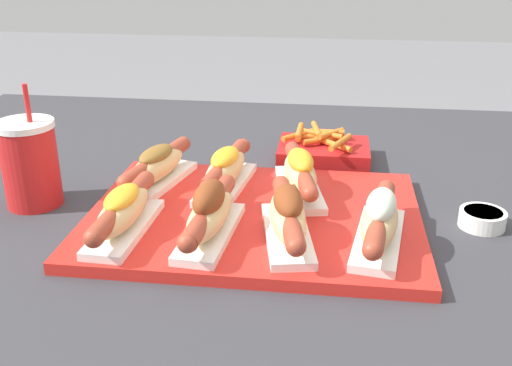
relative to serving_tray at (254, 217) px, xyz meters
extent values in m
cube|color=#333338|center=(-0.06, 0.10, -0.37)|extent=(1.45, 1.18, 0.73)
cube|color=red|center=(0.00, 0.00, 0.00)|extent=(0.50, 0.37, 0.02)
cube|color=white|center=(-0.18, -0.09, 0.01)|extent=(0.07, 0.18, 0.01)
ellipsoid|color=#DBB77A|center=(-0.18, -0.09, 0.04)|extent=(0.05, 0.16, 0.04)
cylinder|color=#9E3D28|center=(-0.18, -0.09, 0.05)|extent=(0.03, 0.20, 0.03)
sphere|color=#9E3D28|center=(-0.18, -0.19, 0.05)|extent=(0.03, 0.03, 0.03)
sphere|color=#9E3D28|center=(-0.17, 0.01, 0.05)|extent=(0.03, 0.03, 0.03)
ellipsoid|color=gold|center=(-0.18, -0.09, 0.06)|extent=(0.04, 0.09, 0.02)
cube|color=white|center=(-0.05, -0.09, 0.01)|extent=(0.07, 0.19, 0.01)
ellipsoid|color=#DBB77A|center=(-0.05, -0.09, 0.04)|extent=(0.06, 0.16, 0.04)
cylinder|color=#9E3D28|center=(-0.05, -0.09, 0.05)|extent=(0.04, 0.20, 0.03)
sphere|color=#9E3D28|center=(-0.06, -0.18, 0.05)|extent=(0.03, 0.03, 0.03)
sphere|color=#9E3D28|center=(-0.04, 0.01, 0.05)|extent=(0.03, 0.03, 0.03)
ellipsoid|color=brown|center=(-0.05, -0.09, 0.07)|extent=(0.05, 0.09, 0.04)
cube|color=white|center=(0.06, -0.08, 0.01)|extent=(0.09, 0.19, 0.01)
ellipsoid|color=#DBB77A|center=(0.06, -0.08, 0.04)|extent=(0.08, 0.17, 0.04)
cylinder|color=#9E3D28|center=(0.06, -0.08, 0.05)|extent=(0.06, 0.20, 0.03)
sphere|color=#9E3D28|center=(0.07, -0.17, 0.05)|extent=(0.03, 0.03, 0.03)
sphere|color=#9E3D28|center=(0.04, 0.02, 0.05)|extent=(0.03, 0.03, 0.03)
ellipsoid|color=brown|center=(0.06, -0.08, 0.07)|extent=(0.06, 0.09, 0.04)
cube|color=white|center=(0.18, -0.08, 0.01)|extent=(0.09, 0.19, 0.01)
ellipsoid|color=#DBB77A|center=(0.18, -0.08, 0.04)|extent=(0.07, 0.17, 0.04)
cylinder|color=#9E3D28|center=(0.18, -0.08, 0.05)|extent=(0.06, 0.20, 0.03)
sphere|color=#9E3D28|center=(0.17, -0.17, 0.05)|extent=(0.03, 0.03, 0.03)
sphere|color=#9E3D28|center=(0.20, 0.02, 0.05)|extent=(0.03, 0.03, 0.03)
ellipsoid|color=silver|center=(0.18, -0.08, 0.07)|extent=(0.05, 0.09, 0.04)
cube|color=white|center=(-0.18, 0.09, 0.01)|extent=(0.10, 0.19, 0.01)
ellipsoid|color=#DBB77A|center=(-0.18, 0.09, 0.04)|extent=(0.08, 0.17, 0.04)
cylinder|color=#9E3D28|center=(-0.18, 0.09, 0.05)|extent=(0.07, 0.20, 0.03)
sphere|color=#9E3D28|center=(-0.20, -0.01, 0.05)|extent=(0.03, 0.03, 0.03)
sphere|color=#9E3D28|center=(-0.15, 0.18, 0.05)|extent=(0.03, 0.03, 0.03)
ellipsoid|color=brown|center=(-0.18, 0.09, 0.06)|extent=(0.06, 0.09, 0.02)
cube|color=white|center=(-0.06, 0.09, 0.01)|extent=(0.08, 0.19, 0.01)
ellipsoid|color=#DBB77A|center=(-0.06, 0.09, 0.04)|extent=(0.07, 0.16, 0.04)
cylinder|color=#9E3D28|center=(-0.06, 0.09, 0.05)|extent=(0.05, 0.20, 0.03)
sphere|color=#9E3D28|center=(-0.07, -0.01, 0.05)|extent=(0.03, 0.03, 0.03)
sphere|color=#9E3D28|center=(-0.04, 0.18, 0.05)|extent=(0.03, 0.03, 0.03)
ellipsoid|color=gold|center=(-0.06, 0.09, 0.06)|extent=(0.05, 0.09, 0.02)
cube|color=white|center=(0.06, 0.08, 0.01)|extent=(0.10, 0.19, 0.01)
ellipsoid|color=#DBB77A|center=(0.06, 0.08, 0.04)|extent=(0.08, 0.17, 0.04)
cylinder|color=#9E3D28|center=(0.06, 0.08, 0.05)|extent=(0.07, 0.20, 0.03)
sphere|color=#9E3D28|center=(0.08, -0.01, 0.05)|extent=(0.03, 0.03, 0.03)
sphere|color=#9E3D28|center=(0.04, 0.18, 0.05)|extent=(0.03, 0.03, 0.03)
ellipsoid|color=gold|center=(0.06, 0.08, 0.07)|extent=(0.06, 0.09, 0.03)
cylinder|color=white|center=(0.34, 0.03, 0.00)|extent=(0.07, 0.07, 0.03)
cylinder|color=yellow|center=(0.34, 0.03, 0.01)|extent=(0.06, 0.06, 0.01)
cylinder|color=red|center=(-0.37, 0.02, 0.06)|extent=(0.09, 0.09, 0.13)
cylinder|color=white|center=(-0.37, 0.02, 0.13)|extent=(0.09, 0.09, 0.01)
cylinder|color=red|center=(-0.36, 0.02, 0.16)|extent=(0.01, 0.01, 0.06)
cube|color=#B21919|center=(0.10, 0.28, 0.01)|extent=(0.17, 0.13, 0.03)
cylinder|color=orange|center=(0.05, 0.30, 0.04)|extent=(0.01, 0.08, 0.01)
cylinder|color=orange|center=(0.11, 0.29, 0.04)|extent=(0.05, 0.06, 0.01)
cylinder|color=orange|center=(0.13, 0.24, 0.04)|extent=(0.04, 0.08, 0.01)
cylinder|color=orange|center=(0.05, 0.29, 0.04)|extent=(0.06, 0.07, 0.01)
cylinder|color=orange|center=(0.09, 0.28, 0.04)|extent=(0.07, 0.05, 0.01)
cylinder|color=orange|center=(0.09, 0.30, 0.04)|extent=(0.08, 0.04, 0.01)
cylinder|color=orange|center=(0.08, 0.30, 0.03)|extent=(0.07, 0.02, 0.01)
cylinder|color=orange|center=(0.05, 0.30, 0.05)|extent=(0.01, 0.08, 0.01)
cylinder|color=orange|center=(0.12, 0.26, 0.03)|extent=(0.07, 0.07, 0.01)
cylinder|color=orange|center=(0.08, 0.31, 0.04)|extent=(0.02, 0.08, 0.01)
cylinder|color=orange|center=(0.11, 0.30, 0.04)|extent=(0.06, 0.01, 0.01)
camera|label=1|loc=(0.11, -0.82, 0.41)|focal=42.00mm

